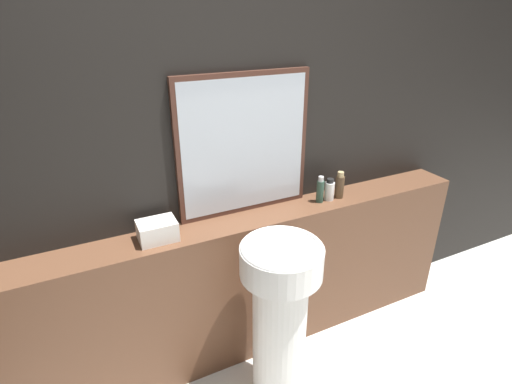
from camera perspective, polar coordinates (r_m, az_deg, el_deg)
name	(u,v)px	position (r m, az deg, el deg)	size (l,w,h in m)	color
wall_back	(217,150)	(2.09, -5.55, 5.99)	(8.00, 0.06, 2.50)	black
vanity_counter	(232,291)	(2.36, -3.40, -13.88)	(3.00, 0.24, 0.89)	brown
pedestal_sink	(280,315)	(2.06, 3.41, -17.15)	(0.39, 0.39, 0.95)	white
mirror	(244,146)	(2.09, -1.67, 6.63)	(0.74, 0.03, 0.75)	#47281E
towel_stack	(157,231)	(1.99, -13.91, -5.37)	(0.18, 0.13, 0.10)	silver
shampoo_bottle	(320,190)	(2.32, 9.15, 0.25)	(0.04, 0.04, 0.16)	#2D4C3D
conditioner_bottle	(329,190)	(2.36, 10.46, 0.27)	(0.06, 0.06, 0.13)	white
lotion_bottle	(340,186)	(2.40, 11.86, 0.89)	(0.05, 0.05, 0.16)	#4C3823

